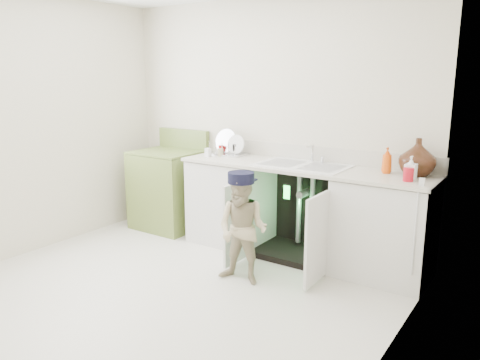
# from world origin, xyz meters

# --- Properties ---
(ground) EXTENTS (3.50, 3.50, 0.00)m
(ground) POSITION_xyz_m (0.00, 0.00, 0.00)
(ground) COLOR silver
(ground) RESTS_ON ground
(room_shell) EXTENTS (6.00, 5.50, 1.26)m
(room_shell) POSITION_xyz_m (0.00, 0.00, 1.25)
(room_shell) COLOR beige
(room_shell) RESTS_ON ground
(counter_run) EXTENTS (2.44, 1.02, 1.22)m
(counter_run) POSITION_xyz_m (0.58, 1.21, 0.47)
(counter_run) COLOR silver
(counter_run) RESTS_ON ground
(avocado_stove) EXTENTS (0.72, 0.65, 1.11)m
(avocado_stove) POSITION_xyz_m (-1.13, 1.18, 0.46)
(avocado_stove) COLOR #5C7533
(avocado_stove) RESTS_ON ground
(repair_worker) EXTENTS (0.49, 0.66, 0.95)m
(repair_worker) POSITION_xyz_m (0.41, 0.40, 0.48)
(repair_worker) COLOR tan
(repair_worker) RESTS_ON ground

